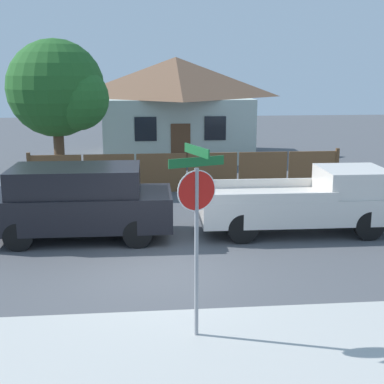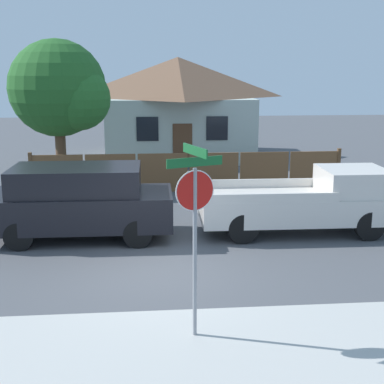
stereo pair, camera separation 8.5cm
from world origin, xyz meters
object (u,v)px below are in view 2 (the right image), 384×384
house (178,106)px  stop_sign (195,210)px  oak_tree (62,91)px  orange_pickup (309,202)px  red_suv (81,200)px

house → stop_sign: house is taller
house → oak_tree: size_ratio=1.38×
oak_tree → orange_pickup: bearing=-41.4°
orange_pickup → stop_sign: (-3.71, -5.63, 1.35)m
red_suv → orange_pickup: bearing=0.8°
house → oak_tree: 8.45m
orange_pickup → stop_sign: bearing=-122.6°
oak_tree → stop_sign: bearing=-72.7°
oak_tree → red_suv: size_ratio=1.16×
house → stop_sign: size_ratio=2.35×
oak_tree → orange_pickup: (7.55, -6.66, -2.78)m
red_suv → orange_pickup: size_ratio=0.88×
red_suv → orange_pickup: 6.23m
house → stop_sign: bearing=-92.8°
oak_tree → stop_sign: oak_tree is taller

